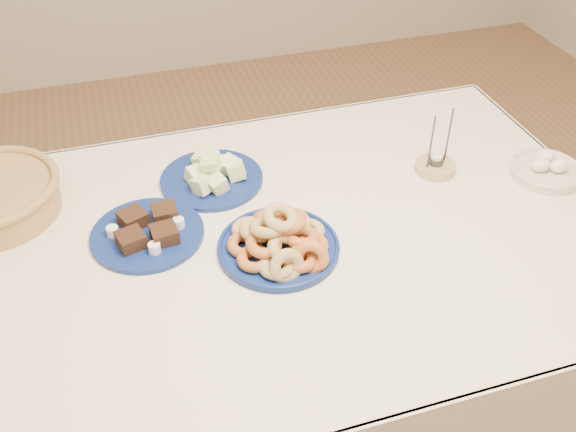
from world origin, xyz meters
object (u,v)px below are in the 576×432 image
at_px(brownie_plate, 148,232).
at_px(candle_holder, 435,166).
at_px(egg_bowl, 546,170).
at_px(donut_platter, 280,241).
at_px(dining_table, 282,266).
at_px(melon_plate, 213,174).

distance_m(brownie_plate, candle_holder, 0.80).
bearing_deg(egg_bowl, brownie_plate, 176.32).
distance_m(candle_holder, egg_bowl, 0.30).
height_order(candle_holder, egg_bowl, candle_holder).
bearing_deg(egg_bowl, donut_platter, -174.18).
xyz_separation_m(brownie_plate, candle_holder, (0.80, 0.04, 0.00)).
relative_size(dining_table, brownie_plate, 5.61).
xyz_separation_m(candle_holder, egg_bowl, (0.28, -0.11, 0.00)).
distance_m(melon_plate, candle_holder, 0.61).
xyz_separation_m(melon_plate, brownie_plate, (-0.20, -0.18, -0.01)).
height_order(dining_table, egg_bowl, egg_bowl).
xyz_separation_m(dining_table, brownie_plate, (-0.31, 0.09, 0.12)).
distance_m(dining_table, brownie_plate, 0.35).
height_order(brownie_plate, candle_holder, candle_holder).
bearing_deg(dining_table, melon_plate, 112.86).
height_order(donut_platter, melon_plate, donut_platter).
bearing_deg(brownie_plate, donut_platter, -27.15).
height_order(melon_plate, brownie_plate, melon_plate).
relative_size(dining_table, melon_plate, 4.81).
bearing_deg(dining_table, candle_holder, 15.58).
height_order(dining_table, candle_holder, candle_holder).
bearing_deg(melon_plate, donut_platter, -74.32).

